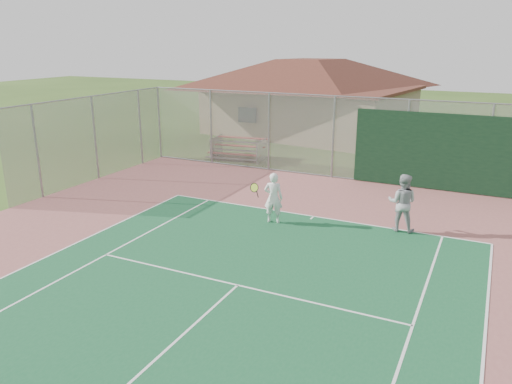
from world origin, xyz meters
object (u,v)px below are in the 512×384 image
Objects in this scene: player_grey_back at (402,203)px; player_white_front at (273,198)px; clubhouse at (310,89)px; bleachers at (238,148)px.

player_white_front is at bearing 12.86° from player_grey_back.
clubhouse is 8.28× the size of player_white_front.
clubhouse is 4.81× the size of bleachers.
bleachers is at bearing -38.32° from player_grey_back.
player_white_front is (4.56, -15.81, -1.94)m from clubhouse.
clubhouse is at bearing -87.31° from player_white_front.
player_grey_back is (9.19, -6.61, 0.37)m from bleachers.
player_grey_back is (8.43, -14.75, -1.87)m from clubhouse.
bleachers is at bearing -87.26° from clubhouse.
player_white_front is (5.32, -7.68, 0.31)m from bleachers.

